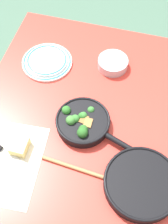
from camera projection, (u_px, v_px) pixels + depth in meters
ground_plane at (84, 175)px, 2.03m from camera, size 14.00×14.00×0.00m
dining_table_red at (84, 123)px, 1.47m from camera, size 1.16×0.97×0.75m
skillet_broccoli at (83, 123)px, 1.35m from camera, size 0.24×0.38×0.07m
skillet_eggs at (142, 184)px, 1.20m from camera, size 0.30×0.42×0.05m
wooden_spoon at (100, 176)px, 1.24m from camera, size 0.06×0.41×0.02m
parchment_sheet at (12, 163)px, 1.27m from camera, size 0.38×0.26×0.00m
grater_knife at (3, 150)px, 1.30m from camera, size 0.11×0.25×0.02m
cheese_block at (19, 146)px, 1.29m from camera, size 0.08×0.07×0.05m
dinner_plate_stack at (47, 61)px, 1.55m from camera, size 0.25×0.25×0.03m
prep_bowl_steel at (113, 63)px, 1.53m from camera, size 0.15×0.15×0.05m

